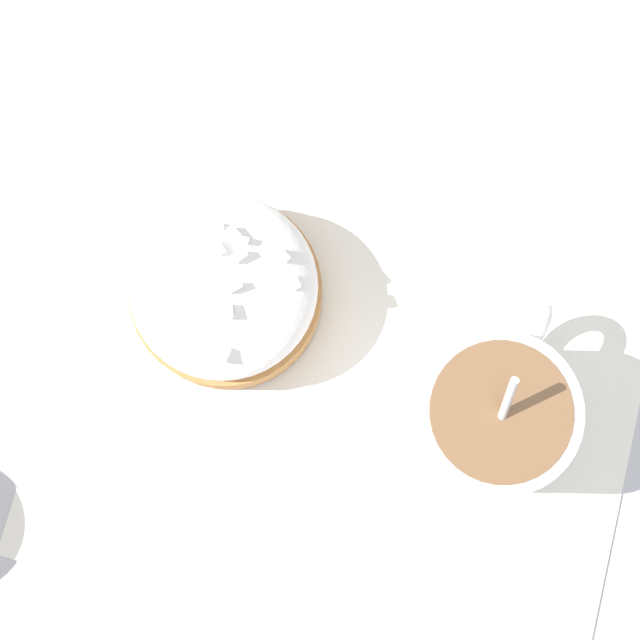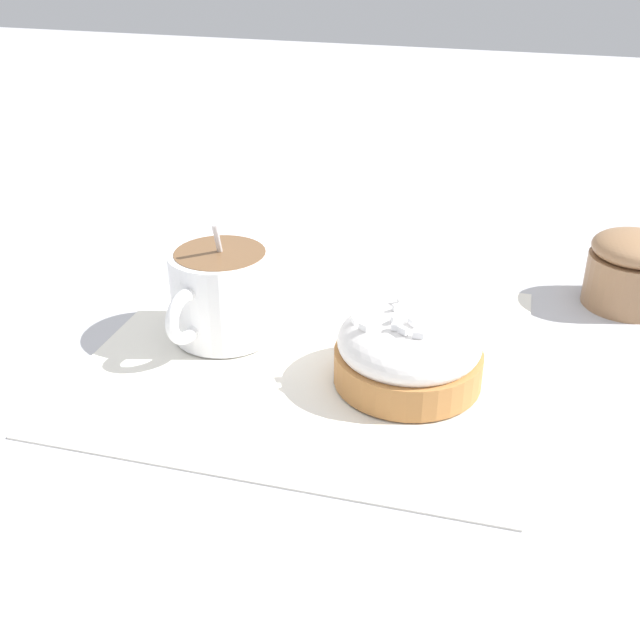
# 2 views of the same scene
# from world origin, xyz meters

# --- Properties ---
(ground_plane) EXTENTS (3.00, 3.00, 0.00)m
(ground_plane) POSITION_xyz_m (0.00, 0.00, 0.00)
(ground_plane) COLOR #B2B2B7
(paper_napkin) EXTENTS (0.32, 0.30, 0.00)m
(paper_napkin) POSITION_xyz_m (0.00, 0.00, 0.00)
(paper_napkin) COLOR white
(paper_napkin) RESTS_ON ground_plane
(coffee_cup) EXTENTS (0.08, 0.10, 0.09)m
(coffee_cup) POSITION_xyz_m (-0.07, 0.01, 0.04)
(coffee_cup) COLOR white
(coffee_cup) RESTS_ON paper_napkin
(frosted_pastry) EXTENTS (0.10, 0.10, 0.06)m
(frosted_pastry) POSITION_xyz_m (0.07, -0.01, 0.03)
(frosted_pastry) COLOR #B2753D
(frosted_pastry) RESTS_ON paper_napkin
(sugar_bowl) EXTENTS (0.07, 0.07, 0.06)m
(sugar_bowl) POSITION_xyz_m (0.22, 0.16, 0.03)
(sugar_bowl) COLOR #99704C
(sugar_bowl) RESTS_ON ground_plane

